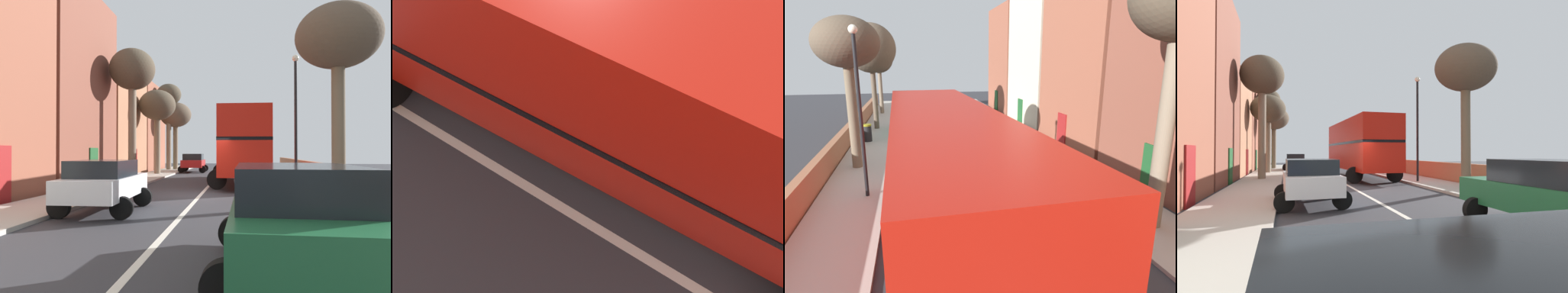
% 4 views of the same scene
% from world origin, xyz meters
% --- Properties ---
extents(double_decker_bus, '(3.85, 11.53, 4.06)m').
position_xyz_m(double_decker_bus, '(1.70, 6.45, 2.36)').
color(double_decker_bus, red).
rests_on(double_decker_bus, ground).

